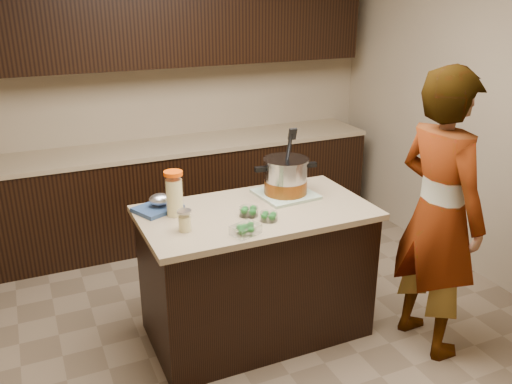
% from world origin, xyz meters
% --- Properties ---
extents(ground_plane, '(4.00, 4.00, 0.00)m').
position_xyz_m(ground_plane, '(0.00, 0.00, 0.00)').
color(ground_plane, brown).
rests_on(ground_plane, ground).
extents(room_shell, '(4.04, 4.04, 2.72)m').
position_xyz_m(room_shell, '(0.00, 0.00, 1.71)').
color(room_shell, tan).
rests_on(room_shell, ground).
extents(back_cabinets, '(3.60, 0.63, 2.33)m').
position_xyz_m(back_cabinets, '(0.00, 1.74, 0.94)').
color(back_cabinets, black).
rests_on(back_cabinets, ground).
extents(island, '(1.46, 0.81, 0.90)m').
position_xyz_m(island, '(0.00, 0.00, 0.45)').
color(island, black).
rests_on(island, ground).
extents(dish_towel, '(0.39, 0.39, 0.02)m').
position_xyz_m(dish_towel, '(0.28, 0.15, 0.91)').
color(dish_towel, '#5E8D5F').
rests_on(dish_towel, island).
extents(stock_pot, '(0.43, 0.35, 0.43)m').
position_xyz_m(stock_pot, '(0.28, 0.15, 1.02)').
color(stock_pot, '#B7B7BC').
rests_on(stock_pot, dish_towel).
extents(lemonade_pitcher, '(0.14, 0.14, 0.28)m').
position_xyz_m(lemonade_pitcher, '(-0.49, 0.13, 1.03)').
color(lemonade_pitcher, '#EBDC8F').
rests_on(lemonade_pitcher, island).
extents(mason_jar, '(0.11, 0.11, 0.14)m').
position_xyz_m(mason_jar, '(-0.50, -0.12, 0.96)').
color(mason_jar, '#EBDC8F').
rests_on(mason_jar, island).
extents(broccoli_tub_left, '(0.12, 0.12, 0.06)m').
position_xyz_m(broccoli_tub_left, '(-0.08, -0.07, 0.93)').
color(broccoli_tub_left, silver).
rests_on(broccoli_tub_left, island).
extents(broccoli_tub_right, '(0.12, 0.12, 0.05)m').
position_xyz_m(broccoli_tub_right, '(0.00, -0.18, 0.92)').
color(broccoli_tub_right, silver).
rests_on(broccoli_tub_right, island).
extents(broccoli_tub_rect, '(0.19, 0.16, 0.06)m').
position_xyz_m(broccoli_tub_rect, '(-0.20, -0.31, 0.93)').
color(broccoli_tub_rect, silver).
rests_on(broccoli_tub_rect, island).
extents(blue_tray, '(0.33, 0.30, 0.10)m').
position_xyz_m(blue_tray, '(-0.56, 0.25, 0.94)').
color(blue_tray, navy).
rests_on(blue_tray, island).
extents(person, '(0.46, 0.68, 1.82)m').
position_xyz_m(person, '(0.98, -0.56, 0.91)').
color(person, gray).
rests_on(person, ground).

